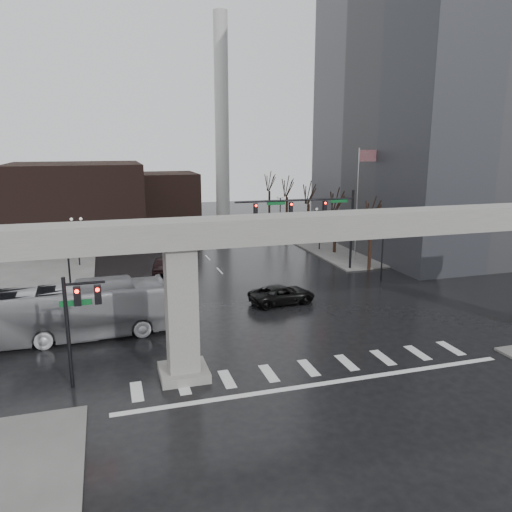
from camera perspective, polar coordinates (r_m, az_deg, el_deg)
The scene contains 24 objects.
ground at distance 30.20m, azimuth 5.29°, elevation -11.82°, with size 160.00×160.00×0.00m, color black.
sidewalk_ne at distance 72.48m, azimuth 13.73°, elevation 2.59°, with size 28.00×36.00×0.15m, color slate.
elevated_guideway at distance 28.53m, azimuth 7.93°, elevation 1.21°, with size 48.00×2.60×8.70m.
office_tower at distance 64.73m, azimuth 21.14°, elevation 19.55°, with size 22.00×26.00×42.00m, color #5A5A5E.
building_far_left at distance 67.86m, azimuth -19.77°, elevation 5.73°, with size 16.00×14.00×10.00m, color black.
building_far_mid at distance 78.29m, azimuth -10.55°, elevation 6.39°, with size 10.00×10.00×8.00m, color black.
smokestack at distance 73.23m, azimuth -3.90°, elevation 13.47°, with size 3.60×3.60×30.00m.
signal_mast_arm at distance 48.73m, azimuth 6.97°, elevation 4.83°, with size 12.12×0.43×8.00m.
signal_left_pole at distance 27.27m, azimuth -19.71°, elevation -6.11°, with size 2.30×0.30×6.00m.
flagpole_assembly at distance 54.16m, azimuth 11.81°, elevation 7.27°, with size 2.06×0.12×12.00m.
lamp_right_0 at distance 46.99m, azimuth 14.29°, elevation 1.30°, with size 1.22×0.32×5.11m.
lamp_right_1 at distance 59.21m, azimuth 7.33°, elevation 3.94°, with size 1.22×0.32×5.11m.
lamp_right_2 at distance 72.08m, azimuth 2.79°, elevation 5.62°, with size 1.22×0.32×5.11m.
lamp_left_0 at distance 40.50m, azimuth -20.61°, elevation -0.96°, with size 1.22×0.32×5.11m.
lamp_left_1 at distance 54.20m, azimuth -19.76°, elevation 2.45°, with size 1.22×0.32×5.11m.
lamp_left_2 at distance 68.03m, azimuth -19.25°, elevation 4.48°, with size 1.22×0.32×5.11m.
tree_right_0 at distance 51.03m, azimuth 12.93°, elevation 1.49°, with size 1.09×1.58×7.50m.
tree_right_1 at distance 57.97m, azimuth 9.05°, elevation 3.07°, with size 1.09×1.61×7.67m.
tree_right_2 at distance 65.15m, azimuth 6.00°, elevation 4.29°, with size 1.10×1.63×7.85m.
tree_right_3 at distance 72.51m, azimuth 3.55°, elevation 5.26°, with size 1.11×1.66×8.02m.
tree_right_4 at distance 79.99m, azimuth 1.55°, elevation 6.05°, with size 1.12×1.69×8.19m.
pickup_truck at distance 39.88m, azimuth 3.01°, elevation -4.41°, with size 2.46×5.34×1.48m, color black.
city_bus at distance 34.73m, azimuth -18.96°, elevation -5.88°, with size 3.09×13.20×3.68m, color #A1A2A6.
far_car at distance 50.18m, azimuth -10.77°, elevation -1.04°, with size 1.66×4.13×1.41m, color black.
Camera 1 is at (-10.51, -25.34, 12.61)m, focal length 35.00 mm.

